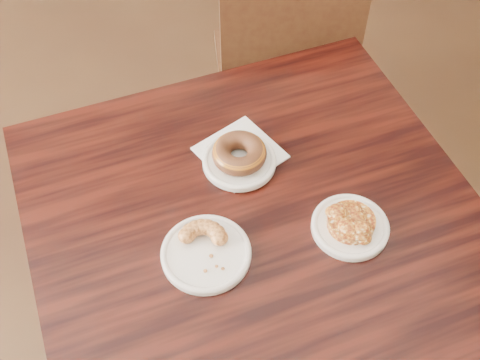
{
  "coord_description": "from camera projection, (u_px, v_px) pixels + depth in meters",
  "views": [
    {
      "loc": [
        0.09,
        -0.45,
        1.73
      ],
      "look_at": [
        0.16,
        0.27,
        0.8
      ],
      "focal_mm": 45.0,
      "sensor_mm": 36.0,
      "label": 1
    }
  ],
  "objects": [
    {
      "name": "cruller_fragment",
      "position": [
        206.0,
        248.0,
        1.11
      ],
      "size": [
        0.11,
        0.11,
        0.03
      ],
      "primitive_type": null,
      "color": "brown",
      "rests_on": "plate_cruller"
    },
    {
      "name": "plate_fritter",
      "position": [
        350.0,
        227.0,
        1.16
      ],
      "size": [
        0.15,
        0.15,
        0.01
      ],
      "primitive_type": "cylinder",
      "color": "white",
      "rests_on": "cafe_table"
    },
    {
      "name": "apple_fritter",
      "position": [
        352.0,
        221.0,
        1.14
      ],
      "size": [
        0.13,
        0.13,
        0.03
      ],
      "primitive_type": null,
      "color": "#4A1407",
      "rests_on": "plate_fritter"
    },
    {
      "name": "chair_far",
      "position": [
        278.0,
        69.0,
        1.89
      ],
      "size": [
        0.42,
        0.42,
        0.9
      ],
      "primitive_type": null,
      "rotation": [
        0.0,
        0.0,
        3.14
      ],
      "color": "black",
      "rests_on": "floor"
    },
    {
      "name": "glazed_donut",
      "position": [
        239.0,
        153.0,
        1.23
      ],
      "size": [
        0.11,
        0.11,
        0.04
      ],
      "primitive_type": "torus",
      "color": "#9C5C16",
      "rests_on": "plate_donut"
    },
    {
      "name": "cafe_table",
      "position": [
        256.0,
        308.0,
        1.47
      ],
      "size": [
        1.07,
        1.07,
        0.75
      ],
      "primitive_type": "cube",
      "rotation": [
        0.0,
        0.0,
        0.26
      ],
      "color": "black",
      "rests_on": "floor"
    },
    {
      "name": "napkin",
      "position": [
        240.0,
        153.0,
        1.28
      ],
      "size": [
        0.21,
        0.21,
        0.0
      ],
      "primitive_type": "cube",
      "rotation": [
        0.0,
        0.0,
        0.57
      ],
      "color": "white",
      "rests_on": "cafe_table"
    },
    {
      "name": "plate_donut",
      "position": [
        239.0,
        161.0,
        1.25
      ],
      "size": [
        0.15,
        0.15,
        0.01
      ],
      "primitive_type": "cylinder",
      "color": "white",
      "rests_on": "napkin"
    },
    {
      "name": "room_walls",
      "position": [
        88.0,
        13.0,
        0.53
      ],
      "size": [
        5.02,
        5.02,
        2.8
      ],
      "color": "tan",
      "rests_on": "floor"
    },
    {
      "name": "plate_cruller",
      "position": [
        206.0,
        254.0,
        1.12
      ],
      "size": [
        0.17,
        0.17,
        0.01
      ],
      "primitive_type": "cylinder",
      "color": "white",
      "rests_on": "cafe_table"
    }
  ]
}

